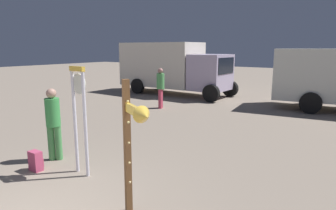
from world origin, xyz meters
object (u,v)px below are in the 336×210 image
(person_distant, at_px, (161,86))
(arrow_sign, at_px, (133,134))
(person_near_clock, at_px, (53,121))
(backpack, at_px, (36,161))
(box_truck_far, at_px, (171,66))
(standing_clock, at_px, (80,109))

(person_distant, bearing_deg, arrow_sign, -56.68)
(person_near_clock, relative_size, backpack, 3.91)
(backpack, xyz_separation_m, person_distant, (-1.83, 7.31, 0.80))
(person_near_clock, distance_m, box_truck_far, 11.19)
(arrow_sign, height_order, person_distant, arrow_sign)
(arrow_sign, xyz_separation_m, person_distant, (-4.96, 7.55, -0.41))
(standing_clock, xyz_separation_m, backpack, (-1.00, -0.49, -1.22))
(backpack, bearing_deg, person_near_clock, 108.39)
(arrow_sign, height_order, person_near_clock, arrow_sign)
(arrow_sign, relative_size, box_truck_far, 0.32)
(standing_clock, bearing_deg, person_near_clock, 171.91)
(arrow_sign, relative_size, backpack, 4.94)
(standing_clock, distance_m, arrow_sign, 2.25)
(standing_clock, distance_m, box_truck_far, 11.79)
(standing_clock, height_order, person_distant, standing_clock)
(person_near_clock, bearing_deg, standing_clock, -8.09)
(person_near_clock, bearing_deg, box_truck_far, 109.23)
(box_truck_far, bearing_deg, arrow_sign, -58.46)
(arrow_sign, distance_m, box_truck_far, 13.43)
(arrow_sign, bearing_deg, backpack, 175.58)
(standing_clock, distance_m, person_distant, 7.40)
(box_truck_far, bearing_deg, person_near_clock, -70.77)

